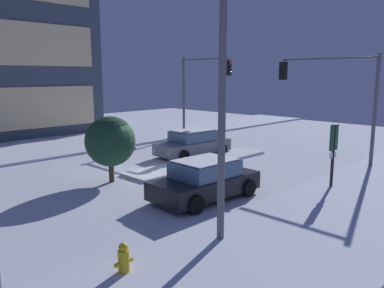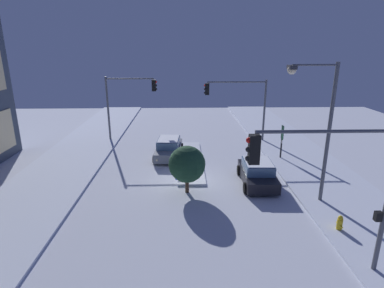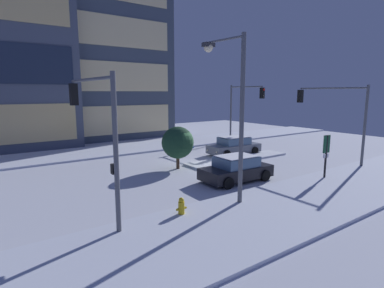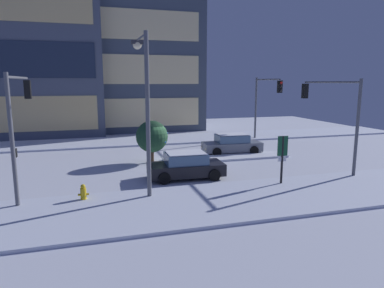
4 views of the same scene
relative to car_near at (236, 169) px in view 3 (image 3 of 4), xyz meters
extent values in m
plane|color=silver|center=(0.04, 4.40, -0.71)|extent=(52.00, 52.00, 0.00)
cube|color=silver|center=(0.04, -4.41, -0.64)|extent=(52.00, 5.20, 0.14)
cube|color=silver|center=(0.04, 13.20, -0.64)|extent=(52.00, 5.20, 0.14)
cube|color=silver|center=(4.16, 4.12, -0.64)|extent=(9.00, 1.80, 0.14)
cube|color=#424C5B|center=(-2.19, 23.43, 12.65)|extent=(19.08, 10.45, 26.72)
cube|color=#F9E09E|center=(-2.19, 18.17, 1.52)|extent=(17.17, 0.10, 2.97)
cube|color=#F9E09E|center=(-2.19, 18.17, 5.97)|extent=(17.17, 0.10, 2.97)
cube|color=#F9E09E|center=(-2.19, 18.17, 10.42)|extent=(17.17, 0.10, 2.97)
cube|color=black|center=(0.00, 0.00, -0.18)|extent=(4.30, 2.04, 0.66)
cube|color=slate|center=(0.00, 0.00, 0.43)|extent=(2.34, 1.78, 0.60)
cube|color=white|center=(0.00, 0.00, 0.76)|extent=(2.17, 1.66, 0.04)
sphere|color=#F9E5B2|center=(2.16, 0.57, -0.21)|extent=(0.16, 0.16, 0.16)
sphere|color=#F9E5B2|center=(2.11, -0.72, -0.21)|extent=(0.16, 0.16, 0.16)
cylinder|color=black|center=(1.43, 0.90, -0.38)|extent=(0.67, 0.24, 0.66)
cylinder|color=black|center=(1.36, -0.99, -0.38)|extent=(0.67, 0.24, 0.66)
cylinder|color=black|center=(-1.37, 0.99, -0.38)|extent=(0.67, 0.24, 0.66)
cylinder|color=black|center=(-1.43, -0.90, -0.38)|extent=(0.67, 0.24, 0.66)
cube|color=slate|center=(5.24, 5.79, -0.18)|extent=(4.52, 2.10, 0.66)
cube|color=slate|center=(5.24, 5.79, 0.43)|extent=(2.49, 1.78, 0.60)
cube|color=white|center=(5.24, 5.79, 0.76)|extent=(2.30, 1.66, 0.04)
sphere|color=#F9E5B2|center=(2.97, 5.32, -0.21)|extent=(0.16, 0.16, 0.16)
sphere|color=#F9E5B2|center=(3.05, 6.55, -0.21)|extent=(0.16, 0.16, 0.16)
cylinder|color=black|center=(3.72, 4.98, -0.38)|extent=(0.67, 0.26, 0.66)
cylinder|color=black|center=(3.84, 6.78, -0.38)|extent=(0.67, 0.26, 0.66)
cylinder|color=black|center=(6.63, 4.79, -0.38)|extent=(0.67, 0.26, 0.66)
cylinder|color=black|center=(6.75, 6.59, -0.38)|extent=(0.67, 0.26, 0.66)
cylinder|color=#565960|center=(-8.24, -2.61, 2.18)|extent=(0.18, 0.18, 5.79)
cylinder|color=#565960|center=(-8.24, -0.17, 4.88)|extent=(0.12, 4.89, 0.12)
cube|color=black|center=(-8.24, 2.28, 4.28)|extent=(0.32, 0.36, 1.00)
sphere|color=red|center=(-8.24, 2.47, 4.60)|extent=(0.20, 0.20, 0.20)
sphere|color=black|center=(-8.24, 2.47, 4.28)|extent=(0.20, 0.20, 0.20)
sphere|color=black|center=(-8.24, 2.47, 3.96)|extent=(0.20, 0.20, 0.20)
cube|color=black|center=(-8.24, -2.39, 1.69)|extent=(0.20, 0.24, 0.36)
cylinder|color=#565960|center=(9.98, 11.40, 2.20)|extent=(0.18, 0.18, 5.82)
cylinder|color=#565960|center=(9.98, 9.31, 4.91)|extent=(0.12, 4.20, 0.12)
cube|color=black|center=(9.98, 7.21, 4.31)|extent=(0.32, 0.36, 1.00)
sphere|color=red|center=(9.98, 7.02, 4.63)|extent=(0.20, 0.20, 0.20)
sphere|color=black|center=(9.98, 7.02, 4.31)|extent=(0.20, 0.20, 0.20)
sphere|color=black|center=(9.98, 7.02, 3.99)|extent=(0.20, 0.20, 0.20)
cylinder|color=#565960|center=(9.21, -2.61, 2.08)|extent=(0.18, 0.18, 5.58)
cylinder|color=#565960|center=(9.21, -0.04, 4.67)|extent=(0.12, 5.14, 0.12)
cube|color=black|center=(9.21, 2.53, 4.07)|extent=(0.32, 0.36, 1.00)
sphere|color=red|center=(9.21, 2.72, 4.39)|extent=(0.20, 0.20, 0.20)
sphere|color=black|center=(9.21, 2.72, 4.07)|extent=(0.20, 0.20, 0.20)
sphere|color=black|center=(9.21, 2.72, 3.75)|extent=(0.20, 0.20, 0.20)
cylinder|color=#565960|center=(-2.57, -2.95, 3.08)|extent=(0.20, 0.20, 7.57)
cylinder|color=#565960|center=(-2.61, -1.81, 6.71)|extent=(0.19, 2.28, 0.10)
cube|color=#333338|center=(-2.65, -0.67, 6.61)|extent=(0.56, 0.36, 0.20)
sphere|color=#F9E5B2|center=(-2.65, -0.67, 6.48)|extent=(0.44, 0.44, 0.44)
cylinder|color=gold|center=(-5.53, -2.58, -0.38)|extent=(0.26, 0.26, 0.66)
sphere|color=gold|center=(-5.53, -2.58, 0.02)|extent=(0.22, 0.22, 0.22)
cylinder|color=gold|center=(-5.71, -2.58, -0.35)|extent=(0.12, 0.10, 0.10)
cylinder|color=gold|center=(-5.35, -2.58, -0.35)|extent=(0.12, 0.10, 0.10)
cylinder|color=black|center=(4.43, -2.83, 0.61)|extent=(0.12, 0.12, 2.65)
cube|color=#144C2D|center=(4.43, -2.83, 1.42)|extent=(0.55, 0.10, 1.04)
cube|color=white|center=(4.43, -2.83, 0.72)|extent=(0.44, 0.08, 0.24)
cylinder|color=#473323|center=(-1.15, 4.43, -0.28)|extent=(0.22, 0.22, 0.87)
sphere|color=#1E4228|center=(-1.15, 4.43, 1.07)|extent=(2.15, 2.15, 2.15)
sphere|color=blue|center=(-0.08, 4.48, 1.24)|extent=(0.10, 0.10, 0.10)
sphere|color=blue|center=(-0.37, 3.75, 0.76)|extent=(0.10, 0.10, 0.10)
sphere|color=blue|center=(-1.18, 5.04, 0.17)|extent=(0.10, 0.10, 0.10)
sphere|color=blue|center=(-0.42, 5.07, 0.58)|extent=(0.10, 0.10, 0.10)
sphere|color=blue|center=(-1.69, 5.06, 0.37)|extent=(0.10, 0.10, 0.10)
camera|label=1|loc=(-10.29, -9.47, 3.87)|focal=36.37mm
camera|label=2|loc=(-18.05, 4.62, 7.52)|focal=29.23mm
camera|label=3|loc=(-12.23, -12.74, 4.38)|focal=29.08mm
camera|label=4|loc=(-5.02, -18.43, 4.67)|focal=32.46mm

